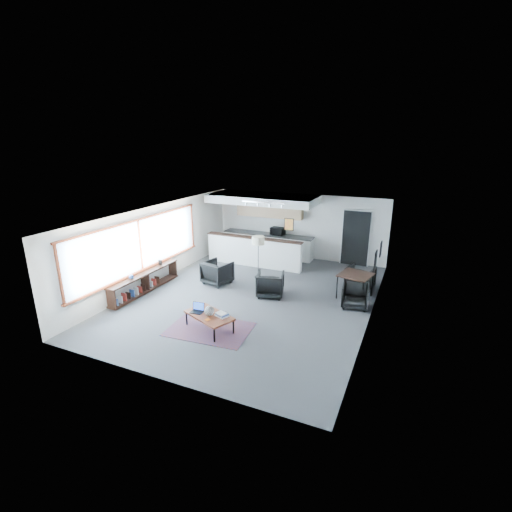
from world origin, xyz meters
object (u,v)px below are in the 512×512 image
at_px(dining_chair_near, 355,296).
at_px(microwave, 278,230).
at_px(armchair_left, 217,271).
at_px(floor_lamp, 258,242).
at_px(book_stack, 222,315).
at_px(dining_table, 356,276).
at_px(dining_chair_far, 360,278).
at_px(ceramic_pot, 209,311).
at_px(laptop, 198,309).
at_px(armchair_right, 270,283).
at_px(coffee_table, 209,316).

bearing_deg(dining_chair_near, microwave, 129.85).
relative_size(armchair_left, floor_lamp, 0.57).
relative_size(book_stack, armchair_left, 0.43).
relative_size(dining_table, dining_chair_far, 1.53).
xyz_separation_m(book_stack, armchair_left, (-1.73, 2.81, -0.04)).
height_order(dining_chair_near, dining_chair_far, dining_chair_far).
relative_size(ceramic_pot, dining_table, 0.23).
height_order(dining_chair_near, microwave, microwave).
height_order(book_stack, armchair_left, armchair_left).
bearing_deg(dining_chair_near, dining_chair_far, 87.09).
relative_size(laptop, armchair_right, 0.40).
relative_size(coffee_table, laptop, 4.34).
height_order(book_stack, dining_chair_near, dining_chair_near).
xyz_separation_m(ceramic_pot, floor_lamp, (-0.40, 3.98, 0.75)).
height_order(coffee_table, microwave, microwave).
bearing_deg(dining_table, armchair_right, -159.20).
height_order(ceramic_pot, microwave, microwave).
relative_size(armchair_right, microwave, 1.50).
height_order(ceramic_pot, dining_table, dining_table).
bearing_deg(ceramic_pot, dining_chair_far, 55.51).
bearing_deg(armchair_left, laptop, 122.97).
bearing_deg(ceramic_pot, dining_chair_near, 43.10).
xyz_separation_m(dining_table, dining_chair_near, (0.13, -0.67, -0.37)).
bearing_deg(microwave, armchair_left, -95.01).
xyz_separation_m(coffee_table, armchair_left, (-1.39, 2.86, 0.04)).
distance_m(ceramic_pot, microwave, 6.56).
bearing_deg(microwave, armchair_right, -65.08).
xyz_separation_m(armchair_left, floor_lamp, (1.03, 1.08, 0.87)).
bearing_deg(book_stack, dining_chair_near, 45.06).
bearing_deg(coffee_table, dining_chair_far, 77.58).
bearing_deg(floor_lamp, ceramic_pot, -84.25).
distance_m(armchair_right, microwave, 4.08).
bearing_deg(armchair_right, laptop, 53.97).
xyz_separation_m(armchair_left, dining_chair_far, (4.46, 1.50, -0.08)).
height_order(book_stack, dining_chair_far, dining_chair_far).
xyz_separation_m(ceramic_pot, dining_chair_near, (3.12, 2.92, -0.22)).
distance_m(floor_lamp, dining_table, 3.47).
bearing_deg(dining_table, ceramic_pot, -129.74).
height_order(dining_table, microwave, microwave).
xyz_separation_m(armchair_right, dining_chair_near, (2.55, 0.24, -0.09)).
distance_m(ceramic_pot, armchair_right, 2.74).
distance_m(laptop, book_stack, 0.70).
xyz_separation_m(armchair_left, dining_table, (4.42, 0.70, 0.26)).
bearing_deg(floor_lamp, dining_chair_near, -16.66).
bearing_deg(floor_lamp, dining_chair_far, 7.11).
height_order(coffee_table, ceramic_pot, ceramic_pot).
distance_m(armchair_left, armchair_right, 2.02).
relative_size(laptop, dining_table, 0.31).
distance_m(ceramic_pot, floor_lamp, 4.07).
distance_m(laptop, floor_lamp, 3.98).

